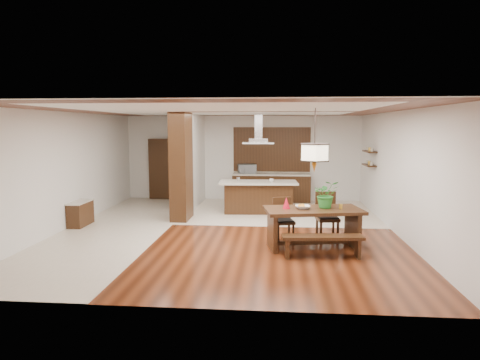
# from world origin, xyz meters

# --- Properties ---
(room_shell) EXTENTS (9.00, 9.04, 2.92)m
(room_shell) POSITION_xyz_m (0.00, 0.00, 2.06)
(room_shell) COLOR #3E190B
(room_shell) RESTS_ON ground
(tile_hallway) EXTENTS (2.50, 9.00, 0.01)m
(tile_hallway) POSITION_xyz_m (-2.75, 0.00, 0.01)
(tile_hallway) COLOR beige
(tile_hallway) RESTS_ON ground
(tile_kitchen) EXTENTS (5.50, 4.00, 0.01)m
(tile_kitchen) POSITION_xyz_m (1.25, 2.50, 0.01)
(tile_kitchen) COLOR beige
(tile_kitchen) RESTS_ON ground
(soffit_band) EXTENTS (8.00, 9.00, 0.02)m
(soffit_band) POSITION_xyz_m (0.00, 0.00, 2.88)
(soffit_band) COLOR #3F1C0F
(soffit_band) RESTS_ON room_shell
(partition_pier) EXTENTS (0.45, 1.00, 2.90)m
(partition_pier) POSITION_xyz_m (-1.40, 1.20, 1.45)
(partition_pier) COLOR black
(partition_pier) RESTS_ON ground
(partition_stub) EXTENTS (0.18, 2.40, 2.90)m
(partition_stub) POSITION_xyz_m (-1.40, 3.30, 1.45)
(partition_stub) COLOR silver
(partition_stub) RESTS_ON ground
(hallway_console) EXTENTS (0.37, 0.88, 0.63)m
(hallway_console) POSITION_xyz_m (-3.81, 0.20, 0.32)
(hallway_console) COLOR black
(hallway_console) RESTS_ON ground
(hallway_doorway) EXTENTS (1.10, 0.20, 2.10)m
(hallway_doorway) POSITION_xyz_m (-2.70, 4.40, 1.05)
(hallway_doorway) COLOR black
(hallway_doorway) RESTS_ON ground
(rear_counter) EXTENTS (2.60, 0.62, 0.95)m
(rear_counter) POSITION_xyz_m (1.00, 4.20, 0.48)
(rear_counter) COLOR black
(rear_counter) RESTS_ON ground
(kitchen_window) EXTENTS (2.60, 0.08, 1.50)m
(kitchen_window) POSITION_xyz_m (1.00, 4.46, 1.75)
(kitchen_window) COLOR #A47231
(kitchen_window) RESTS_ON room_shell
(shelf_lower) EXTENTS (0.26, 0.90, 0.04)m
(shelf_lower) POSITION_xyz_m (3.87, 2.60, 1.40)
(shelf_lower) COLOR black
(shelf_lower) RESTS_ON room_shell
(shelf_upper) EXTENTS (0.26, 0.90, 0.04)m
(shelf_upper) POSITION_xyz_m (3.87, 2.60, 1.80)
(shelf_upper) COLOR black
(shelf_upper) RESTS_ON room_shell
(dining_table) EXTENTS (2.13, 1.34, 0.83)m
(dining_table) POSITION_xyz_m (1.94, -1.28, 0.61)
(dining_table) COLOR black
(dining_table) RESTS_ON ground
(dining_bench) EXTENTS (1.58, 0.47, 0.44)m
(dining_bench) POSITION_xyz_m (2.07, -1.99, 0.22)
(dining_bench) COLOR black
(dining_bench) RESTS_ON ground
(dining_chair_left) EXTENTS (0.51, 0.51, 0.95)m
(dining_chair_left) POSITION_xyz_m (1.34, -0.77, 0.47)
(dining_chair_left) COLOR black
(dining_chair_left) RESTS_ON ground
(dining_chair_right) EXTENTS (0.53, 0.53, 1.06)m
(dining_chair_right) POSITION_xyz_m (2.32, -0.59, 0.53)
(dining_chair_right) COLOR black
(dining_chair_right) RESTS_ON ground
(pendant_lantern) EXTENTS (0.64, 0.64, 1.31)m
(pendant_lantern) POSITION_xyz_m (1.94, -1.28, 2.25)
(pendant_lantern) COLOR beige
(pendant_lantern) RESTS_ON room_shell
(foliage_plant) EXTENTS (0.54, 0.47, 0.58)m
(foliage_plant) POSITION_xyz_m (2.21, -1.18, 1.12)
(foliage_plant) COLOR #297C2B
(foliage_plant) RESTS_ON dining_table
(fruit_bowl) EXTENTS (0.33, 0.33, 0.07)m
(fruit_bowl) POSITION_xyz_m (1.72, -1.34, 0.87)
(fruit_bowl) COLOR beige
(fruit_bowl) RESTS_ON dining_table
(napkin_cone) EXTENTS (0.16, 0.16, 0.24)m
(napkin_cone) POSITION_xyz_m (1.38, -1.31, 0.95)
(napkin_cone) COLOR red
(napkin_cone) RESTS_ON dining_table
(gold_ornament) EXTENTS (0.09, 0.09, 0.10)m
(gold_ornament) POSITION_xyz_m (2.51, -1.26, 0.88)
(gold_ornament) COLOR gold
(gold_ornament) RESTS_ON dining_table
(kitchen_island) EXTENTS (2.31, 1.12, 0.93)m
(kitchen_island) POSITION_xyz_m (0.65, 2.26, 0.48)
(kitchen_island) COLOR black
(kitchen_island) RESTS_ON ground
(range_hood) EXTENTS (0.90, 0.55, 0.87)m
(range_hood) POSITION_xyz_m (0.65, 2.27, 2.46)
(range_hood) COLOR silver
(range_hood) RESTS_ON room_shell
(island_cup) EXTENTS (0.15, 0.15, 0.10)m
(island_cup) POSITION_xyz_m (1.03, 2.14, 0.98)
(island_cup) COLOR silver
(island_cup) RESTS_ON kitchen_island
(microwave) EXTENTS (0.66, 0.54, 0.31)m
(microwave) POSITION_xyz_m (0.17, 4.20, 1.11)
(microwave) COLOR silver
(microwave) RESTS_ON rear_counter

